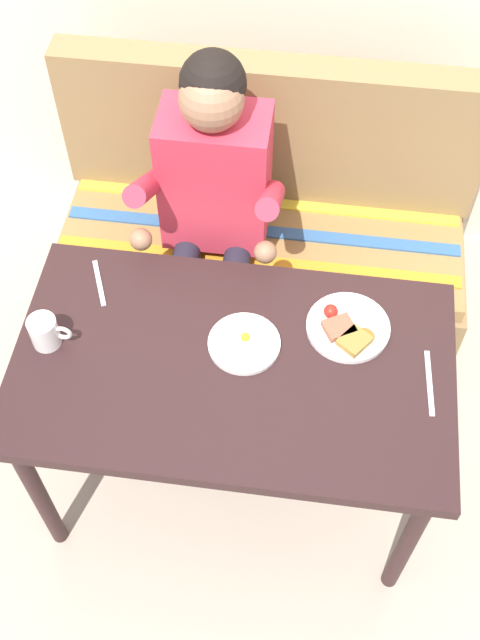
# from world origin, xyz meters

# --- Properties ---
(ground_plane) EXTENTS (8.00, 8.00, 0.00)m
(ground_plane) POSITION_xyz_m (0.00, 0.00, 0.00)
(ground_plane) COLOR #B09F8D
(table) EXTENTS (1.20, 0.70, 0.73)m
(table) POSITION_xyz_m (0.00, 0.00, 0.65)
(table) COLOR black
(table) RESTS_ON ground
(couch) EXTENTS (1.44, 0.56, 1.00)m
(couch) POSITION_xyz_m (0.00, 0.76, 0.33)
(couch) COLOR olive
(couch) RESTS_ON ground
(person) EXTENTS (0.45, 0.61, 1.21)m
(person) POSITION_xyz_m (-0.15, 0.59, 0.74)
(person) COLOR #CD3247
(person) RESTS_ON ground
(plate_breakfast) EXTENTS (0.23, 0.23, 0.05)m
(plate_breakfast) POSITION_xyz_m (0.30, 0.15, 0.74)
(plate_breakfast) COLOR white
(plate_breakfast) RESTS_ON table
(plate_eggs) EXTENTS (0.20, 0.20, 0.04)m
(plate_eggs) POSITION_xyz_m (0.02, 0.06, 0.74)
(plate_eggs) COLOR white
(plate_eggs) RESTS_ON table
(coffee_mug) EXTENTS (0.12, 0.08, 0.10)m
(coffee_mug) POSITION_xyz_m (-0.51, 0.00, 0.78)
(coffee_mug) COLOR white
(coffee_mug) RESTS_ON table
(fork) EXTENTS (0.08, 0.16, 0.00)m
(fork) POSITION_xyz_m (-0.42, 0.22, 0.73)
(fork) COLOR silver
(fork) RESTS_ON table
(knife) EXTENTS (0.03, 0.20, 0.00)m
(knife) POSITION_xyz_m (0.53, 0.01, 0.73)
(knife) COLOR silver
(knife) RESTS_ON table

